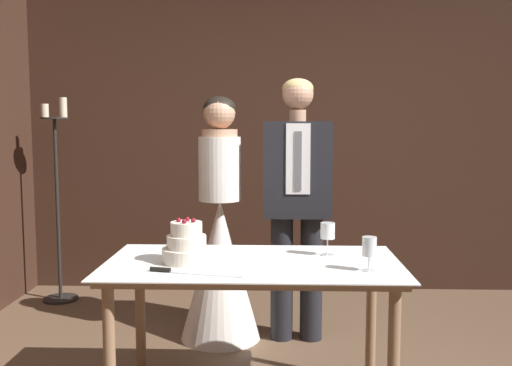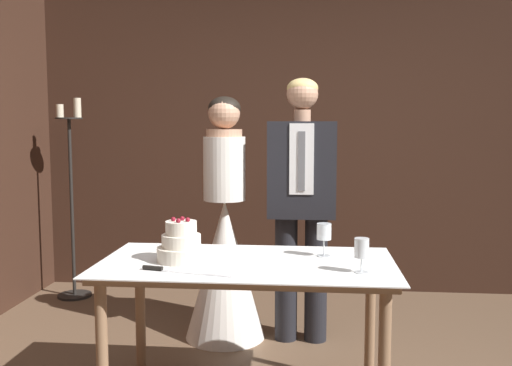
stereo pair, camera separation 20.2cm
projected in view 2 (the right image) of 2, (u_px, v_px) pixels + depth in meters
wall_back at (299, 123)px, 4.96m from camera, size 4.72×0.12×2.93m
cake_table at (247, 278)px, 2.86m from camera, size 1.48×0.78×0.76m
tiered_cake at (181, 245)px, 2.86m from camera, size 0.25×0.25×0.22m
cake_knife at (169, 270)px, 2.66m from camera, size 0.44×0.12×0.02m
wine_glass_near at (362, 249)px, 2.63m from camera, size 0.07×0.07×0.16m
wine_glass_middle at (324, 233)px, 2.96m from camera, size 0.08×0.08×0.17m
bride at (225, 250)px, 3.85m from camera, size 0.54×0.54×1.63m
groom at (302, 195)px, 3.76m from camera, size 0.44×0.25×1.75m
candle_stand at (72, 207)px, 4.74m from camera, size 0.28×0.28×1.66m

